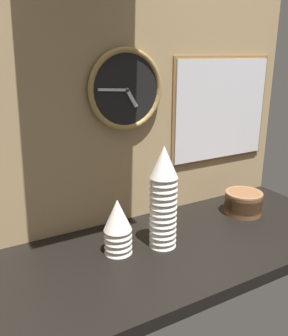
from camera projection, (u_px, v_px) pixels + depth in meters
ground_plane at (144, 258)px, 1.17m from camera, size 1.60×0.56×0.04m
wall_tiled_back at (106, 83)px, 1.22m from camera, size 1.60×0.03×1.05m
cup_stack_center_right at (163, 198)px, 1.15m from camera, size 0.09×0.09×0.35m
cup_stack_center at (118, 226)px, 1.14m from camera, size 0.09×0.09×0.19m
bowl_stack_far_right at (243, 202)px, 1.44m from camera, size 0.15×0.15×0.09m
wall_clock at (126, 90)px, 1.23m from camera, size 0.29×0.03×0.29m
menu_board at (221, 110)px, 1.48m from camera, size 0.49×0.01×0.43m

